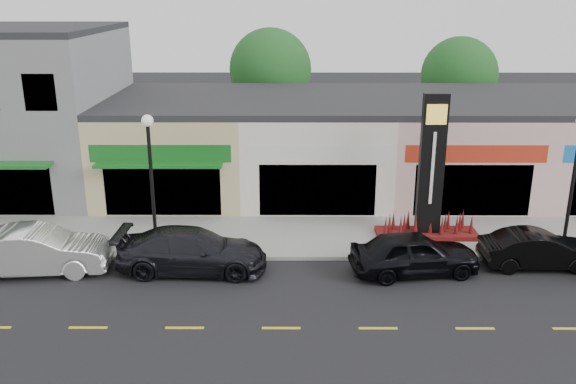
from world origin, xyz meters
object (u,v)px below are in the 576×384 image
car_white_van (37,251)px  car_dark_sedan (192,251)px  car_black_sedan (414,253)px  lamp_east_near (574,171)px  lamp_west_near (151,171)px  pylon_sign (430,188)px  car_black_conv (539,250)px

car_white_van → car_dark_sedan: size_ratio=0.95×
car_black_sedan → lamp_east_near: bearing=-83.8°
lamp_west_near → car_white_van: 5.06m
pylon_sign → car_white_van: pylon_sign is taller
lamp_east_near → car_black_conv: (-1.39, -1.02, -2.77)m
lamp_west_near → pylon_sign: bearing=8.8°
lamp_east_near → car_white_van: 20.28m
lamp_west_near → lamp_east_near: size_ratio=1.00×
pylon_sign → car_white_van: 15.46m
car_black_sedan → car_black_conv: 4.82m
pylon_sign → car_dark_sedan: bearing=-161.8°
lamp_east_near → car_dark_sedan: lamp_east_near is taller
lamp_east_near → car_dark_sedan: size_ratio=0.99×
lamp_west_near → car_dark_sedan: size_ratio=0.99×
lamp_west_near → lamp_east_near: bearing=0.0°
pylon_sign → car_black_conv: size_ratio=1.40×
car_dark_sedan → car_black_conv: (12.98, 0.36, -0.10)m
lamp_west_near → lamp_east_near: (16.00, 0.00, 0.00)m
car_white_van → car_black_sedan: size_ratio=1.12×
pylon_sign → car_white_van: (-15.05, -3.25, -1.41)m
car_white_van → car_dark_sedan: (5.68, 0.17, -0.06)m
lamp_west_near → car_black_conv: 14.90m
car_dark_sedan → car_black_sedan: car_dark_sedan is taller
car_black_conv → lamp_west_near: bearing=85.2°
lamp_west_near → lamp_east_near: 16.00m
pylon_sign → car_black_sedan: 3.79m
lamp_west_near → car_dark_sedan: 3.42m
pylon_sign → car_dark_sedan: (-9.37, -3.08, -1.47)m
lamp_east_near → car_black_conv: lamp_east_near is taller
car_white_van → car_black_sedan: (13.88, -0.04, -0.06)m
car_white_van → car_black_conv: bearing=-93.9°
lamp_west_near → car_black_sedan: (9.83, -1.59, -2.68)m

